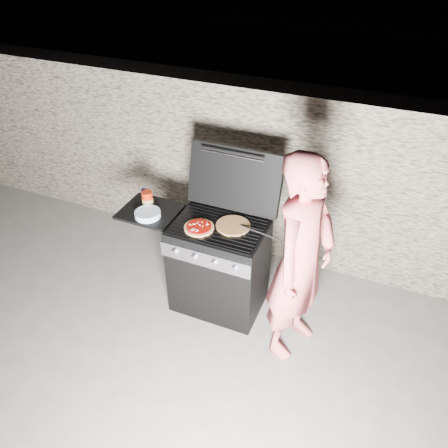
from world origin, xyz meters
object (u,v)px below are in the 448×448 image
at_px(gas_grill, 194,260).
at_px(pizza_topped, 199,227).
at_px(sauce_jar, 147,199).
at_px(person, 301,261).

relative_size(gas_grill, pizza_topped, 5.33).
xyz_separation_m(gas_grill, sauce_jar, (-0.46, 0.05, 0.52)).
relative_size(pizza_topped, person, 0.14).
bearing_deg(pizza_topped, person, -4.94).
xyz_separation_m(pizza_topped, sauce_jar, (-0.57, 0.14, 0.05)).
height_order(gas_grill, person, person).
distance_m(gas_grill, pizza_topped, 0.49).
xyz_separation_m(gas_grill, person, (1.01, -0.17, 0.45)).
bearing_deg(gas_grill, person, -9.49).
xyz_separation_m(pizza_topped, person, (0.90, -0.08, -0.02)).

